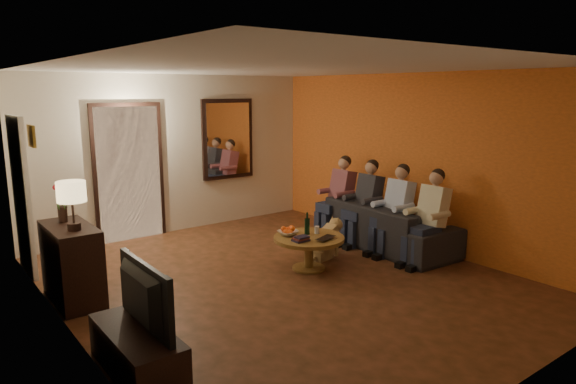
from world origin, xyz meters
TOP-DOWN VIEW (x-y plane):
  - floor at (0.00, 0.00)m, footprint 5.00×6.00m
  - ceiling at (0.00, 0.00)m, footprint 5.00×6.00m
  - back_wall at (0.00, 3.00)m, footprint 5.00×0.02m
  - front_wall at (0.00, -3.00)m, footprint 5.00×0.02m
  - left_wall at (-2.50, 0.00)m, footprint 0.02×6.00m
  - right_wall at (2.50, 0.00)m, footprint 0.02×6.00m
  - orange_accent at (2.49, 0.00)m, footprint 0.01×6.00m
  - kitchen_doorway at (-0.80, 2.98)m, footprint 1.00×0.06m
  - door_trim at (-0.80, 2.97)m, footprint 1.12×0.04m
  - fridge_glimpse at (-0.55, 2.98)m, footprint 0.45×0.03m
  - mirror_frame at (1.00, 2.96)m, footprint 1.00×0.05m
  - mirror_glass at (1.00, 2.93)m, footprint 0.86×0.02m
  - white_door at (-2.46, 2.30)m, footprint 0.06×0.85m
  - framed_art at (-2.47, 1.30)m, footprint 0.03×0.28m
  - art_canvas at (-2.46, 1.30)m, footprint 0.01×0.22m
  - dresser at (-2.25, 0.95)m, footprint 0.45×0.98m
  - table_lamp at (-2.25, 0.73)m, footprint 0.30×0.30m
  - flower_vase at (-2.25, 1.17)m, footprint 0.14×0.14m
  - tv_stand at (-2.25, -0.94)m, footprint 0.45×1.13m
  - tv at (-2.25, -0.94)m, footprint 0.99×0.13m
  - sofa at (2.10, 0.23)m, footprint 2.37×1.05m
  - person_a at (2.00, -0.67)m, footprint 0.60×0.40m
  - person_b at (2.00, -0.07)m, footprint 0.60×0.40m
  - person_c at (2.00, 0.53)m, footprint 0.60×0.40m
  - person_d at (2.00, 1.13)m, footprint 0.60×0.40m
  - dog at (1.02, 0.35)m, footprint 0.60×0.35m
  - coffee_table at (0.52, 0.14)m, footprint 1.08×1.08m
  - bowl at (0.34, 0.36)m, footprint 0.26×0.26m
  - oranges at (0.34, 0.36)m, footprint 0.20×0.20m
  - wine_bottle at (0.57, 0.24)m, footprint 0.07×0.07m
  - wine_glass at (0.70, 0.19)m, footprint 0.06×0.06m
  - book_stack at (0.30, 0.04)m, footprint 0.20×0.15m
  - laptop at (0.62, -0.14)m, footprint 0.38×0.31m

SIDE VIEW (x-z plane):
  - floor at x=0.00m, z-range -0.01..0.01m
  - tv_stand at x=-2.25m, z-range 0.00..0.38m
  - coffee_table at x=0.52m, z-range 0.00..0.45m
  - dog at x=1.02m, z-range 0.00..0.56m
  - sofa at x=2.10m, z-range 0.00..0.68m
  - dresser at x=-2.25m, z-range 0.00..0.87m
  - laptop at x=0.62m, z-range 0.45..0.48m
  - bowl at x=0.34m, z-range 0.45..0.51m
  - book_stack at x=0.30m, z-range 0.45..0.52m
  - wine_glass at x=0.70m, z-range 0.45..0.55m
  - oranges at x=0.34m, z-range 0.51..0.59m
  - person_a at x=2.00m, z-range 0.00..1.20m
  - person_b at x=2.00m, z-range 0.00..1.20m
  - person_c at x=2.00m, z-range 0.00..1.20m
  - person_d at x=2.00m, z-range 0.00..1.20m
  - wine_bottle at x=0.57m, z-range 0.45..0.76m
  - tv at x=-2.25m, z-range 0.38..0.95m
  - fridge_glimpse at x=-0.55m, z-range 0.05..1.75m
  - white_door at x=-2.46m, z-range 0.00..2.04m
  - kitchen_doorway at x=-0.80m, z-range 0.00..2.10m
  - door_trim at x=-0.80m, z-range -0.06..2.16m
  - flower_vase at x=-2.25m, z-range 0.87..1.31m
  - table_lamp at x=-2.25m, z-range 0.87..1.41m
  - back_wall at x=0.00m, z-range 0.00..2.60m
  - front_wall at x=0.00m, z-range 0.00..2.60m
  - left_wall at x=-2.50m, z-range 0.00..2.60m
  - right_wall at x=2.50m, z-range 0.00..2.60m
  - orange_accent at x=2.49m, z-range 0.00..2.60m
  - mirror_frame at x=1.00m, z-range 0.80..2.20m
  - mirror_glass at x=1.00m, z-range 0.87..2.13m
  - framed_art at x=-2.47m, z-range 1.73..1.97m
  - art_canvas at x=-2.46m, z-range 1.76..1.94m
  - ceiling at x=0.00m, z-range 2.60..2.60m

